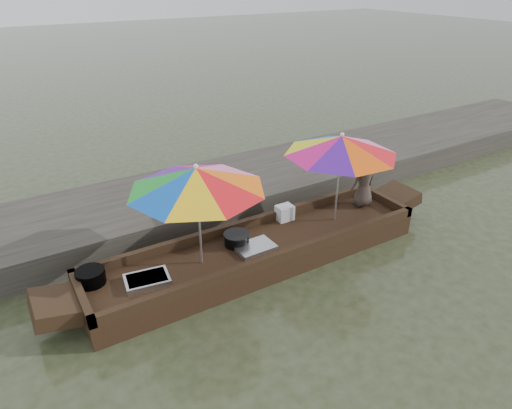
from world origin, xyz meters
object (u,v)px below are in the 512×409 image
boat_hull (259,253)px  vendor (364,180)px  supply_bag (285,213)px  umbrella_bow (199,216)px  tray_crayfish (147,280)px  charcoal_grill (237,239)px  umbrella_stern (338,178)px  cooking_pot (91,277)px  tray_scallop (255,247)px

boat_hull → vendor: 2.40m
boat_hull → supply_bag: size_ratio=19.54×
boat_hull → umbrella_bow: (-0.99, 0.00, 0.95)m
tray_crayfish → umbrella_bow: bearing=3.8°
supply_bag → umbrella_bow: umbrella_bow is taller
charcoal_grill → umbrella_stern: 1.96m
umbrella_bow → supply_bag: bearing=14.3°
vendor → umbrella_bow: 3.30m
boat_hull → umbrella_stern: bearing=0.0°
cooking_pot → tray_crayfish: size_ratio=0.66×
vendor → tray_scallop: bearing=5.0°
cooking_pot → charcoal_grill: cooking_pot is taller
supply_bag → vendor: (1.51, -0.27, 0.37)m
boat_hull → tray_scallop: tray_scallop is taller
vendor → umbrella_stern: bearing=11.7°
cooking_pot → supply_bag: (3.27, 0.11, 0.03)m
cooking_pot → tray_scallop: cooking_pot is taller
boat_hull → charcoal_grill: (-0.31, 0.17, 0.27)m
umbrella_stern → tray_crayfish: bearing=-179.0°
tray_crayfish → umbrella_stern: (3.35, 0.06, 0.73)m
cooking_pot → supply_bag: 3.27m
tray_crayfish → tray_scallop: bearing=-1.0°
tray_scallop → umbrella_bow: (-0.85, 0.09, 0.74)m
supply_bag → vendor: vendor is taller
tray_scallop → boat_hull: bearing=32.7°
cooking_pot → tray_crayfish: cooking_pot is taller
cooking_pot → vendor: bearing=-1.9°
tray_scallop → charcoal_grill: (-0.17, 0.26, 0.06)m
boat_hull → umbrella_bow: size_ratio=2.87×
tray_scallop → umbrella_stern: bearing=3.0°
vendor → umbrella_stern: 0.84m
umbrella_bow → umbrella_stern: (2.50, 0.00, 0.00)m
tray_crayfish → supply_bag: 2.67m
tray_scallop → umbrella_bow: bearing=174.2°
vendor → boat_hull: bearing=3.2°
tray_crayfish → supply_bag: bearing=10.9°
boat_hull → supply_bag: supply_bag is taller
tray_crayfish → umbrella_bow: (0.85, 0.06, 0.73)m
cooking_pot → umbrella_bow: bearing=-12.7°
charcoal_grill → vendor: (2.60, 0.01, 0.41)m
tray_scallop → vendor: (2.43, 0.26, 0.47)m
vendor → umbrella_bow: (-3.28, -0.18, 0.28)m
tray_crayfish → tray_scallop: tray_crayfish is taller
vendor → umbrella_stern: umbrella_stern is taller
boat_hull → umbrella_bow: umbrella_bow is taller
boat_hull → cooking_pot: (-2.49, 0.34, 0.28)m
cooking_pot → umbrella_bow: umbrella_bow is taller
tray_scallop → vendor: 2.49m
tray_crayfish → charcoal_grill: charcoal_grill is taller
boat_hull → vendor: bearing=4.4°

